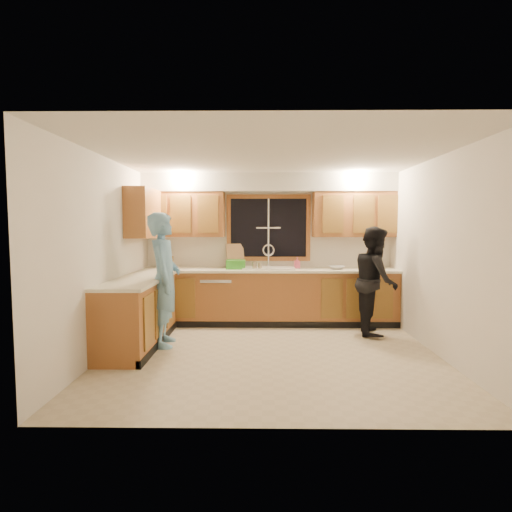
{
  "coord_description": "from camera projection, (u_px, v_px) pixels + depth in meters",
  "views": [
    {
      "loc": [
        -0.13,
        -5.0,
        1.62
      ],
      "look_at": [
        -0.2,
        0.65,
        1.2
      ],
      "focal_mm": 28.0,
      "sensor_mm": 36.0,
      "label": 1
    }
  ],
  "objects": [
    {
      "name": "dish_crate",
      "position": [
        236.0,
        264.0,
        6.65
      ],
      "size": [
        0.33,
        0.3,
        0.15
      ],
      "primitive_type": "cube",
      "rotation": [
        0.0,
        0.0,
        0.03
      ],
      "color": "#328E24",
      "rests_on": "countertop_back"
    },
    {
      "name": "cutting_board",
      "position": [
        235.0,
        256.0,
        6.84
      ],
      "size": [
        0.33,
        0.21,
        0.41
      ],
      "primitive_type": "cube",
      "rotation": [
        -0.21,
        0.0,
        0.38
      ],
      "color": "tan",
      "rests_on": "countertop_back"
    },
    {
      "name": "sink",
      "position": [
        269.0,
        272.0,
        6.64
      ],
      "size": [
        0.86,
        0.52,
        0.57
      ],
      "color": "white",
      "rests_on": "countertop_back"
    },
    {
      "name": "upper_cabinets_return",
      "position": [
        143.0,
        213.0,
        6.11
      ],
      "size": [
        0.33,
        0.9,
        0.75
      ],
      "primitive_type": "cube",
      "color": "#9F5E2E",
      "rests_on": "wall_left"
    },
    {
      "name": "wall_back",
      "position": [
        268.0,
        248.0,
        6.9
      ],
      "size": [
        4.2,
        0.0,
        4.2
      ],
      "primitive_type": "plane",
      "rotation": [
        1.57,
        0.0,
        0.0
      ],
      "color": "silver",
      "rests_on": "ground"
    },
    {
      "name": "base_cabinets_left",
      "position": [
        139.0,
        313.0,
        5.44
      ],
      "size": [
        0.6,
        1.9,
        0.88
      ],
      "primitive_type": "cube",
      "color": "#9F5E2E",
      "rests_on": "ground"
    },
    {
      "name": "upper_cabinets_left",
      "position": [
        184.0,
        214.0,
        6.71
      ],
      "size": [
        1.35,
        0.33,
        0.75
      ],
      "primitive_type": "cube",
      "color": "#9F5E2E",
      "rests_on": "wall_back"
    },
    {
      "name": "wall_right",
      "position": [
        439.0,
        256.0,
        4.98
      ],
      "size": [
        0.0,
        3.8,
        3.8
      ],
      "primitive_type": "plane",
      "rotation": [
        1.57,
        0.0,
        -1.57
      ],
      "color": "silver",
      "rests_on": "ground"
    },
    {
      "name": "knife_block",
      "position": [
        169.0,
        262.0,
        6.69
      ],
      "size": [
        0.14,
        0.13,
        0.21
      ],
      "primitive_type": "cube",
      "rotation": [
        0.0,
        0.0,
        0.45
      ],
      "color": "olive",
      "rests_on": "countertop_back"
    },
    {
      "name": "dishwasher",
      "position": [
        218.0,
        299.0,
        6.67
      ],
      "size": [
        0.6,
        0.56,
        0.82
      ],
      "primitive_type": "cube",
      "color": "white",
      "rests_on": "floor"
    },
    {
      "name": "can_left",
      "position": [
        255.0,
        266.0,
        6.45
      ],
      "size": [
        0.08,
        0.08,
        0.13
      ],
      "primitive_type": "cylinder",
      "rotation": [
        0.0,
        0.0,
        0.16
      ],
      "color": "#C1B394",
      "rests_on": "countertop_back"
    },
    {
      "name": "window_frame",
      "position": [
        268.0,
        228.0,
        6.87
      ],
      "size": [
        1.44,
        0.03,
        1.14
      ],
      "color": "black",
      "rests_on": "wall_back"
    },
    {
      "name": "ceiling",
      "position": [
        271.0,
        155.0,
        4.92
      ],
      "size": [
        4.2,
        4.2,
        0.0
      ],
      "primitive_type": "plane",
      "rotation": [
        3.14,
        0.0,
        0.0
      ],
      "color": "silver"
    },
    {
      "name": "countertop_left",
      "position": [
        139.0,
        280.0,
        5.41
      ],
      "size": [
        0.63,
        1.9,
        0.04
      ],
      "primitive_type": "cube",
      "color": "#F0E9CA",
      "rests_on": "base_cabinets_left"
    },
    {
      "name": "base_cabinets_back",
      "position": [
        269.0,
        297.0,
        6.66
      ],
      "size": [
        4.2,
        0.6,
        0.88
      ],
      "primitive_type": "cube",
      "color": "#9F5E2E",
      "rests_on": "ground"
    },
    {
      "name": "soffit",
      "position": [
        269.0,
        183.0,
        6.65
      ],
      "size": [
        4.2,
        0.35,
        0.3
      ],
      "primitive_type": "cube",
      "color": "beige",
      "rests_on": "wall_back"
    },
    {
      "name": "can_right",
      "position": [
        260.0,
        266.0,
        6.47
      ],
      "size": [
        0.07,
        0.07,
        0.11
      ],
      "primitive_type": "cylinder",
      "rotation": [
        0.0,
        0.0,
        -0.22
      ],
      "color": "#C1B394",
      "rests_on": "countertop_back"
    },
    {
      "name": "stove",
      "position": [
        124.0,
        323.0,
        4.87
      ],
      "size": [
        0.58,
        0.75,
        0.9
      ],
      "primitive_type": "cube",
      "color": "white",
      "rests_on": "floor"
    },
    {
      "name": "woman",
      "position": [
        375.0,
        280.0,
        6.01
      ],
      "size": [
        0.73,
        0.88,
        1.62
      ],
      "primitive_type": "imported",
      "rotation": [
        0.0,
        0.0,
        1.41
      ],
      "color": "black",
      "rests_on": "floor"
    },
    {
      "name": "countertop_back",
      "position": [
        269.0,
        270.0,
        6.62
      ],
      "size": [
        4.2,
        0.63,
        0.04
      ],
      "primitive_type": "cube",
      "color": "#F0E9CA",
      "rests_on": "base_cabinets_back"
    },
    {
      "name": "wall_left",
      "position": [
        105.0,
        256.0,
        5.04
      ],
      "size": [
        0.0,
        3.8,
        3.8
      ],
      "primitive_type": "plane",
      "rotation": [
        1.57,
        0.0,
        1.57
      ],
      "color": "silver",
      "rests_on": "ground"
    },
    {
      "name": "bowl",
      "position": [
        337.0,
        267.0,
        6.57
      ],
      "size": [
        0.3,
        0.3,
        0.06
      ],
      "primitive_type": "imported",
      "rotation": [
        0.0,
        0.0,
        0.27
      ],
      "color": "silver",
      "rests_on": "countertop_back"
    },
    {
      "name": "floor",
      "position": [
        271.0,
        354.0,
        5.1
      ],
      "size": [
        4.2,
        4.2,
        0.0
      ],
      "primitive_type": "plane",
      "color": "#BCAD91",
      "rests_on": "ground"
    },
    {
      "name": "man",
      "position": [
        164.0,
        279.0,
        5.41
      ],
      "size": [
        0.53,
        0.72,
        1.81
      ],
      "primitive_type": "imported",
      "rotation": [
        0.0,
        0.0,
        1.72
      ],
      "color": "#679DC4",
      "rests_on": "floor"
    },
    {
      "name": "upper_cabinets_right",
      "position": [
        354.0,
        214.0,
        6.68
      ],
      "size": [
        1.35,
        0.33,
        0.75
      ],
      "primitive_type": "cube",
      "color": "#9F5E2E",
      "rests_on": "wall_back"
    },
    {
      "name": "soap_bottle",
      "position": [
        297.0,
        263.0,
        6.72
      ],
      "size": [
        0.1,
        0.1,
        0.19
      ],
      "primitive_type": "imported",
      "rotation": [
        0.0,
        0.0,
        0.18
      ],
      "color": "#E7587C",
      "rests_on": "countertop_back"
    }
  ]
}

